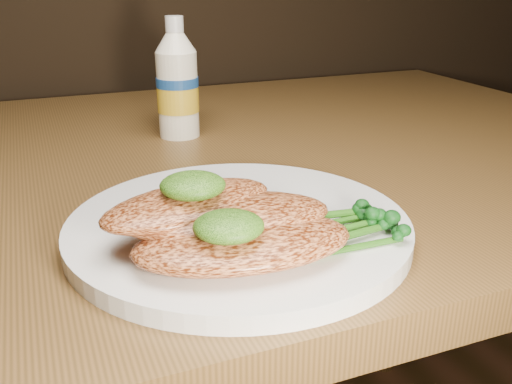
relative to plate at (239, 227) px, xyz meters
name	(u,v)px	position (x,y,z in m)	size (l,w,h in m)	color
plate	(239,227)	(0.00, 0.00, 0.00)	(0.29, 0.29, 0.02)	white
chicken_front	(244,242)	(-0.02, -0.07, 0.02)	(0.16, 0.09, 0.03)	#C8723F
chicken_mid	(228,216)	(-0.02, -0.04, 0.03)	(0.16, 0.08, 0.02)	#C8723F
chicken_back	(189,204)	(-0.05, -0.02, 0.04)	(0.15, 0.07, 0.02)	#C8723F
pesto_front	(229,226)	(-0.04, -0.08, 0.04)	(0.05, 0.05, 0.02)	#113307
pesto_back	(193,185)	(-0.05, -0.02, 0.05)	(0.05, 0.05, 0.02)	#113307
broccolini_bundle	(324,226)	(0.05, -0.06, 0.02)	(0.15, 0.11, 0.02)	#245813
mayo_bottle	(177,78)	(0.03, 0.32, 0.07)	(0.06, 0.06, 0.16)	white
pepper_grinder	(182,88)	(0.05, 0.37, 0.05)	(0.04, 0.04, 0.11)	black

